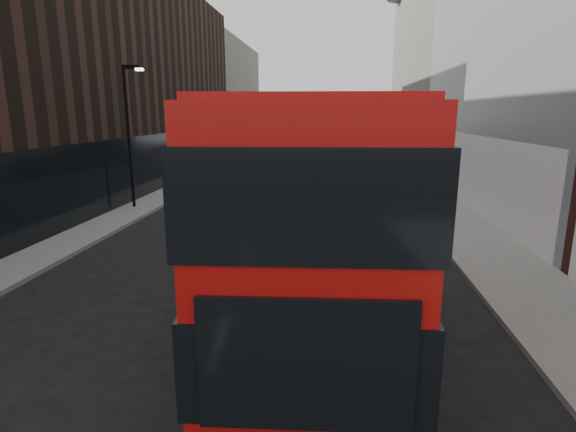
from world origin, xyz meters
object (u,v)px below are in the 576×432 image
(street_lamp, at_px, (130,127))
(grey_bus, at_px, (345,146))
(red_bus, at_px, (310,199))
(car_c, at_px, (365,171))
(car_a, at_px, (321,210))
(car_b, at_px, (318,197))

(street_lamp, height_order, grey_bus, street_lamp)
(red_bus, height_order, car_c, red_bus)
(red_bus, xyz_separation_m, grey_bus, (1.49, 31.43, -1.00))
(street_lamp, xyz_separation_m, car_c, (12.46, 11.50, -3.46))
(street_lamp, relative_size, grey_bus, 0.65)
(red_bus, bearing_deg, car_a, 86.93)
(street_lamp, relative_size, car_a, 1.68)
(street_lamp, xyz_separation_m, car_a, (9.67, -2.46, -3.47))
(car_b, bearing_deg, car_c, 68.91)
(red_bus, distance_m, car_b, 12.12)
(street_lamp, distance_m, red_bus, 14.76)
(car_a, xyz_separation_m, car_c, (2.79, 13.96, 0.01))
(car_b, xyz_separation_m, car_c, (3.03, 10.68, 0.03))
(car_a, bearing_deg, car_b, 88.69)
(street_lamp, distance_m, car_c, 17.31)
(grey_bus, bearing_deg, car_c, -80.87)
(grey_bus, relative_size, car_a, 2.57)
(car_a, bearing_deg, grey_bus, 80.88)
(street_lamp, height_order, car_c, street_lamp)
(car_b, bearing_deg, street_lamp, 179.74)
(red_bus, bearing_deg, car_c, 80.06)
(car_b, height_order, car_c, car_c)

